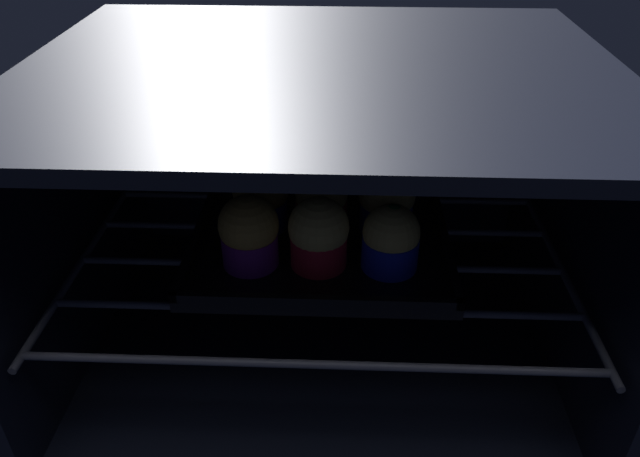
# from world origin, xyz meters

# --- Properties ---
(oven_cavity) EXTENTS (0.59, 0.47, 0.37)m
(oven_cavity) POSITION_xyz_m (0.00, 0.26, 0.17)
(oven_cavity) COLOR black
(oven_cavity) RESTS_ON ground
(oven_rack) EXTENTS (0.55, 0.42, 0.01)m
(oven_rack) POSITION_xyz_m (0.00, 0.22, 0.14)
(oven_rack) COLOR #444756
(oven_rack) RESTS_ON oven_cavity
(baking_tray) EXTENTS (0.29, 0.22, 0.02)m
(baking_tray) POSITION_xyz_m (0.00, 0.20, 0.15)
(baking_tray) COLOR black
(baking_tray) RESTS_ON oven_rack
(muffin_row0_col0) EXTENTS (0.06, 0.06, 0.08)m
(muffin_row0_col0) POSITION_xyz_m (-0.07, 0.16, 0.19)
(muffin_row0_col0) COLOR #7A238C
(muffin_row0_col0) RESTS_ON baking_tray
(muffin_row0_col1) EXTENTS (0.06, 0.06, 0.08)m
(muffin_row0_col1) POSITION_xyz_m (0.00, 0.16, 0.19)
(muffin_row0_col1) COLOR red
(muffin_row0_col1) RESTS_ON baking_tray
(muffin_row0_col2) EXTENTS (0.06, 0.06, 0.07)m
(muffin_row0_col2) POSITION_xyz_m (0.08, 0.16, 0.19)
(muffin_row0_col2) COLOR #1928B7
(muffin_row0_col2) RESTS_ON baking_tray
(muffin_row1_col0) EXTENTS (0.07, 0.07, 0.08)m
(muffin_row1_col0) POSITION_xyz_m (-0.07, 0.24, 0.19)
(muffin_row1_col0) COLOR #1928B7
(muffin_row1_col0) RESTS_ON baking_tray
(muffin_row1_col1) EXTENTS (0.06, 0.06, 0.08)m
(muffin_row1_col1) POSITION_xyz_m (0.00, 0.24, 0.19)
(muffin_row1_col1) COLOR red
(muffin_row1_col1) RESTS_ON baking_tray
(muffin_row1_col2) EXTENTS (0.06, 0.06, 0.08)m
(muffin_row1_col2) POSITION_xyz_m (0.08, 0.24, 0.19)
(muffin_row1_col2) COLOR #1928B7
(muffin_row1_col2) RESTS_ON baking_tray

